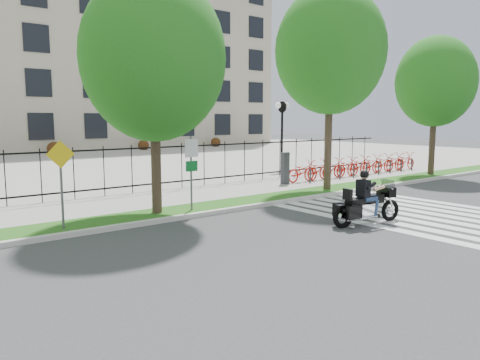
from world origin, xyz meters
TOP-DOWN VIEW (x-y plane):
  - ground at (0.00, 0.00)m, footprint 120.00×120.00m
  - curb at (0.00, 4.10)m, footprint 60.00×0.20m
  - grass_verge at (0.00, 4.95)m, footprint 60.00×1.50m
  - sidewalk at (0.00, 7.45)m, footprint 60.00×3.50m
  - plaza at (0.00, 25.00)m, footprint 80.00×34.00m
  - crosswalk_stripes at (4.83, 0.00)m, footprint 5.70×8.00m
  - iron_fence at (0.00, 9.20)m, footprint 30.00×0.06m
  - lamp_post_right at (10.00, 12.00)m, footprint 1.06×0.70m
  - street_tree_1 at (-2.37, 4.95)m, footprint 4.62×4.62m
  - street_tree_2 at (6.05, 4.95)m, footprint 4.71×4.71m
  - street_tree_3 at (14.69, 4.95)m, footprint 4.24×4.24m
  - bike_share_station at (11.19, 7.20)m, footprint 11.17×0.89m
  - sign_pole_regulatory at (-1.25, 4.58)m, footprint 0.50×0.09m
  - sign_pole_warning at (-5.53, 4.58)m, footprint 0.78×0.09m
  - motorcycle_rider at (2.14, -0.03)m, footprint 2.62×1.01m

SIDE VIEW (x-z plane):
  - ground at x=0.00m, z-range 0.00..0.00m
  - crosswalk_stripes at x=4.83m, z-range 0.00..0.01m
  - plaza at x=0.00m, z-range 0.00..0.10m
  - curb at x=0.00m, z-range 0.00..0.15m
  - grass_verge at x=0.00m, z-range 0.00..0.15m
  - sidewalk at x=0.00m, z-range 0.00..0.15m
  - bike_share_station at x=11.19m, z-range -0.08..1.42m
  - motorcycle_rider at x=2.14m, z-range -0.34..1.69m
  - iron_fence at x=0.00m, z-range 0.15..2.15m
  - sign_pole_regulatory at x=-1.25m, z-range 0.49..2.99m
  - sign_pole_warning at x=-5.53m, z-range 0.50..2.99m
  - lamp_post_right at x=10.00m, z-range 1.08..5.33m
  - street_tree_1 at x=-2.37m, z-range 1.30..8.95m
  - street_tree_3 at x=14.69m, z-range 1.44..8.93m
  - street_tree_2 at x=6.05m, z-range 1.75..10.41m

